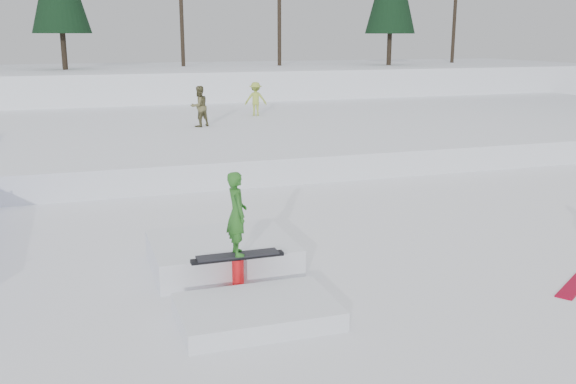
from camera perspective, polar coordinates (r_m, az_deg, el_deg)
name	(u,v)px	position (r m, az deg, el deg)	size (l,w,h in m)	color
ground	(296,277)	(11.78, 0.75, -7.60)	(120.00, 120.00, 0.00)	white
snow_berm	(136,87)	(40.65, -13.32, 9.04)	(60.00, 14.00, 2.40)	white
snow_midrise	(170,133)	(26.90, -10.46, 5.22)	(50.00, 18.00, 0.80)	white
walker_olive	(199,106)	(25.46, -7.89, 7.55)	(0.77, 0.60, 1.59)	brown
walker_ygreen	(256,99)	(28.77, -2.89, 8.26)	(0.96, 0.55, 1.48)	#A2B940
loose_board_red	(574,286)	(12.44, 24.11, -7.61)	(1.40, 0.28, 0.03)	maroon
jib_rail_feature	(230,264)	(11.59, -5.15, -6.42)	(2.60, 4.40, 2.11)	white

